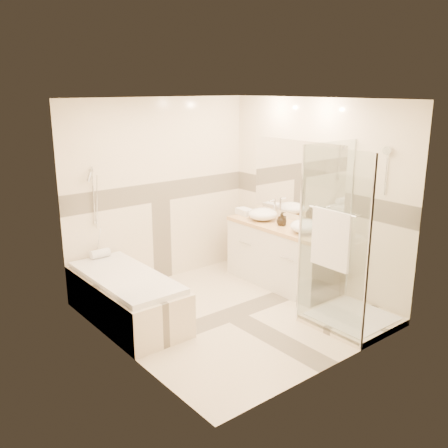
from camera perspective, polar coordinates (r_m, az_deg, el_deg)
room at (r=5.67m, az=1.15°, el=1.45°), size 2.82×3.02×2.52m
bathtub at (r=5.91m, az=-11.10°, el=-7.99°), size 0.75×1.70×0.56m
vanity at (r=6.81m, az=6.48°, el=-3.53°), size 0.58×1.62×0.85m
shower_enclosure at (r=5.79m, az=13.42°, el=-6.50°), size 0.96×0.93×2.04m
vessel_sink_near at (r=6.89m, az=4.44°, el=1.14°), size 0.41×0.41×0.16m
vessel_sink_far at (r=6.35m, az=9.36°, el=-0.26°), size 0.41×0.41×0.16m
faucet_near at (r=7.01m, az=5.74°, el=1.98°), size 0.11×0.03×0.26m
faucet_far at (r=6.49m, az=10.67°, el=0.78°), size 0.12×0.03×0.29m
amenity_bottle_a at (r=6.62m, az=6.67°, el=0.60°), size 0.11×0.11×0.18m
amenity_bottle_b at (r=6.63m, az=6.60°, el=0.57°), size 0.15×0.15×0.17m
folded_towels at (r=7.16m, az=2.40°, el=1.42°), size 0.18×0.28×0.09m
rolled_towel at (r=6.42m, az=-13.98°, el=-3.30°), size 0.24×0.11×0.11m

